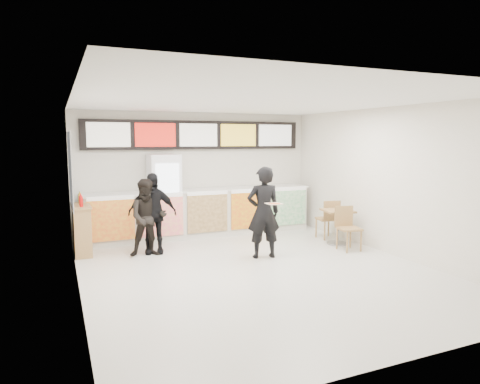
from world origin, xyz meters
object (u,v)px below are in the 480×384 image
service_counter (203,212)px  drinks_fridge (165,197)px  customer_left (148,218)px  condiment_ledge (82,229)px  customer_main (263,212)px  cafe_table (337,220)px  customer_mid (152,213)px

service_counter → drinks_fridge: (-0.93, 0.02, 0.43)m
customer_left → condiment_ledge: customer_left is taller
customer_main → cafe_table: size_ratio=1.11×
drinks_fridge → customer_mid: drinks_fridge is taller
drinks_fridge → cafe_table: drinks_fridge is taller
customer_main → customer_left: size_ratio=1.16×
condiment_ledge → service_counter: bearing=13.2°
service_counter → drinks_fridge: bearing=179.0°
cafe_table → condiment_ledge: 5.49m
drinks_fridge → customer_left: bearing=-116.1°
customer_main → condiment_ledge: (-3.30, 1.70, -0.39)m
service_counter → cafe_table: size_ratio=3.39×
customer_left → cafe_table: (4.10, -0.70, -0.24)m
drinks_fridge → cafe_table: 4.03m
service_counter → customer_mid: customer_mid is taller
customer_left → customer_main: bearing=-18.5°
drinks_fridge → customer_left: drinks_fridge is taller
drinks_fridge → customer_main: drinks_fridge is taller
drinks_fridge → service_counter: bearing=-1.0°
drinks_fridge → customer_main: 2.77m
service_counter → customer_main: (0.48, -2.36, 0.34)m
customer_left → condiment_ledge: size_ratio=1.29×
customer_main → cafe_table: 2.08m
customer_left → customer_mid: customer_mid is taller
cafe_table → condiment_ledge: bearing=176.4°
service_counter → customer_main: size_ratio=3.05×
service_counter → condiment_ledge: condiment_ledge is taller
customer_mid → cafe_table: customer_mid is taller
customer_left → cafe_table: bearing=-1.8°
drinks_fridge → customer_mid: 1.30m
drinks_fridge → customer_mid: bearing=-114.5°
drinks_fridge → customer_left: 1.52m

